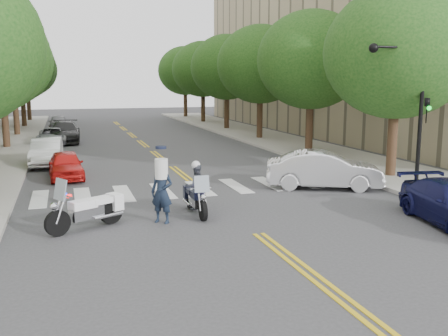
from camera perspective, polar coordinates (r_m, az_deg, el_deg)
name	(u,v)px	position (r m, az deg, el deg)	size (l,w,h in m)	color
ground	(258,234)	(14.51, 3.95, -7.52)	(140.00, 140.00, 0.00)	#38383A
sidewalk_right	(268,138)	(38.05, 5.04, 3.43)	(5.00, 60.00, 0.15)	#9E9991
building_right	(423,6)	(50.24, 21.77, 16.84)	(26.00, 44.00, 22.00)	tan
tree_l_2	(1,62)	(35.07, -24.17, 11.04)	(6.40, 6.40, 8.45)	#382316
tree_l_3	(13,65)	(43.03, -23.01, 10.75)	(6.40, 6.40, 8.45)	#382316
tree_l_4	(21,68)	(51.00, -22.22, 10.54)	(6.40, 6.40, 8.45)	#382316
tree_l_5	(26,70)	(58.98, -21.65, 10.40)	(6.40, 6.40, 8.45)	#382316
tree_r_0	(397,53)	(23.49, 19.20, 12.33)	(6.40, 6.40, 8.45)	#382316
tree_r_1	(311,60)	(30.29, 9.93, 12.05)	(6.40, 6.40, 8.45)	#382316
tree_r_2	(260,64)	(37.56, 4.17, 11.73)	(6.40, 6.40, 8.45)	#382316
tree_r_3	(227,67)	(45.09, 0.31, 11.44)	(6.40, 6.40, 8.45)	#382316
tree_r_4	(203,69)	(52.75, -2.44, 11.21)	(6.40, 6.40, 8.45)	#382316
tree_r_5	(185,71)	(60.50, -4.48, 11.02)	(6.40, 6.40, 8.45)	#382316
traffic_signal_pole	(412,97)	(20.82, 20.65, 7.57)	(2.82, 0.42, 6.00)	black
motorcycle_police	(196,190)	(16.43, -3.25, -2.57)	(0.74, 2.20, 1.79)	black
motorcycle_parked	(92,209)	(15.42, -14.88, -4.60)	(2.33, 1.48, 1.63)	black
officer_standing	(162,192)	(15.48, -7.11, -2.77)	(0.70, 0.46, 1.93)	#162133
convertible	(324,170)	(20.78, 11.35, -0.20)	(1.62, 4.66, 1.53)	silver
parked_car_a	(66,165)	(23.57, -17.62, 0.34)	(1.46, 3.62, 1.23)	red
parked_car_b	(47,152)	(27.61, -19.62, 1.74)	(1.47, 4.22, 1.39)	white
parked_car_c	(52,136)	(36.56, -19.03, 3.46)	(1.94, 4.21, 1.17)	#93949A
parked_car_d	(65,132)	(37.53, -17.77, 3.94)	(2.10, 5.17, 1.50)	black
parked_car_e	(58,123)	(47.00, -18.40, 4.94)	(1.62, 4.02, 1.37)	gray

